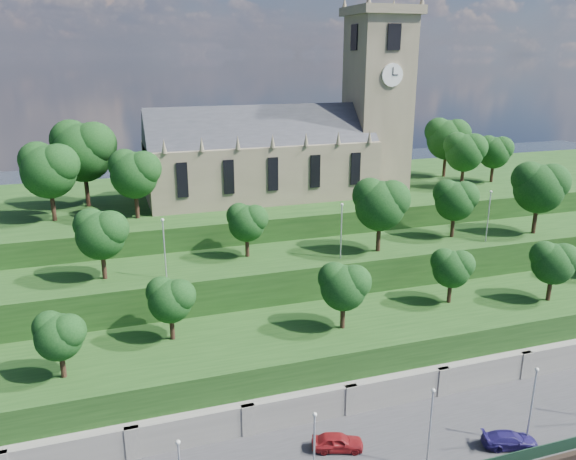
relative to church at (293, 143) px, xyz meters
name	(u,v)px	position (x,y,z in m)	size (l,w,h in m)	color
promenade	(424,446)	(-0.79, -39.98, -21.52)	(160.00, 12.00, 2.00)	#2D2D30
retaining_wall	(393,395)	(-0.79, -34.01, -20.02)	(160.00, 2.10, 5.00)	slate
embankment_lower	(367,352)	(-0.79, -27.98, -18.52)	(160.00, 12.00, 8.00)	#183913
embankment_upper	(330,295)	(-0.79, -16.98, -16.52)	(160.00, 10.00, 12.00)	#183913
hilltop	(280,235)	(-0.79, 4.02, -15.02)	(160.00, 32.00, 15.00)	#183913
church	(293,143)	(0.00, 0.00, 0.00)	(38.60, 12.35, 27.60)	#71664F
trees_lower	(423,271)	(5.40, -27.88, -9.89)	(68.83, 8.86, 7.58)	black
trees_upper	(397,202)	(7.20, -18.21, -4.78)	(60.77, 8.34, 9.55)	black
trees_hilltop	(252,152)	(-6.30, -0.77, -0.82)	(72.08, 16.19, 11.60)	black
lamp_posts_promenade	(430,423)	(-2.79, -43.48, -16.16)	(60.36, 0.36, 7.51)	#B2B2B7
lamp_posts_upper	(341,226)	(-0.79, -19.98, -6.61)	(40.36, 0.36, 6.65)	#B2B2B7
car_left	(337,442)	(-8.94, -39.10, -19.76)	(1.79, 4.45, 1.52)	maroon
car_right	(510,440)	(5.46, -43.42, -19.83)	(1.93, 4.75, 1.38)	navy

